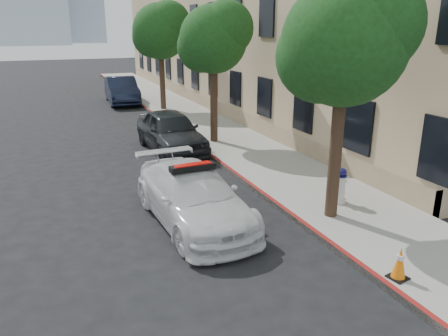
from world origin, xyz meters
name	(u,v)px	position (x,y,z in m)	size (l,w,h in m)	color
ground	(194,208)	(0.00, 0.00, 0.00)	(120.00, 120.00, 0.00)	black
sidewalk	(198,122)	(3.60, 10.00, 0.07)	(3.20, 50.00, 0.15)	gray
curb_strip	(168,125)	(2.06, 10.00, 0.07)	(0.12, 50.00, 0.15)	maroon
building	(257,20)	(9.20, 15.00, 5.00)	(8.00, 36.00, 10.00)	tan
tree_near	(346,42)	(2.93, -2.01, 4.27)	(2.92, 2.82, 5.62)	black
tree_mid	(214,39)	(2.93, 5.99, 4.16)	(2.77, 2.64, 5.43)	black
tree_far	(161,31)	(2.93, 13.99, 4.39)	(3.10, 3.00, 5.81)	black
police_car	(193,196)	(-0.27, -0.78, 0.68)	(2.15, 4.76, 1.50)	silver
parked_car_mid	(171,131)	(1.02, 5.74, 0.78)	(1.84, 4.57, 1.56)	black
parked_car_far	(122,90)	(1.20, 17.61, 0.81)	(1.72, 4.94, 1.63)	black
fire_hydrant	(340,186)	(3.59, -1.40, 0.61)	(0.40, 0.37, 0.95)	silver
traffic_cone	(400,263)	(2.35, -4.87, 0.46)	(0.38, 0.38, 0.63)	black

